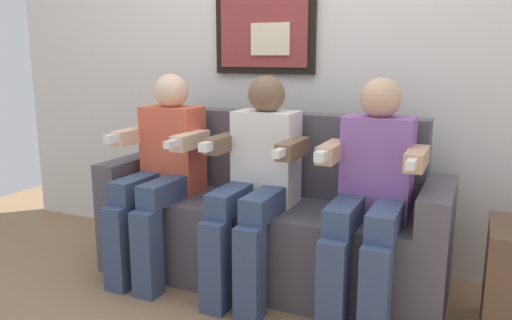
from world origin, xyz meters
name	(u,v)px	position (x,y,z in m)	size (l,w,h in m)	color
ground_plane	(244,303)	(0.00, 0.00, 0.00)	(5.52, 5.52, 0.00)	#8C6B4C
back_wall_assembly	(299,39)	(-0.01, 0.76, 1.30)	(4.25, 0.10, 2.60)	silver
couch	(269,224)	(0.00, 0.33, 0.31)	(1.85, 0.58, 0.90)	#514C56
person_on_left	(161,168)	(-0.57, 0.16, 0.61)	(0.46, 0.56, 1.11)	#D8593F
person_in_middle	(257,178)	(0.00, 0.16, 0.61)	(0.46, 0.56, 1.11)	white
person_on_right	(371,190)	(0.57, 0.16, 0.61)	(0.46, 0.56, 1.11)	#8C59A5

